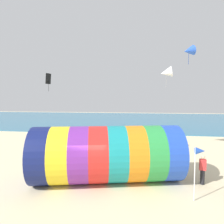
# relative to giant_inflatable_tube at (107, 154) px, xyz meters

# --- Properties ---
(ground_plane) EXTENTS (120.00, 120.00, 0.00)m
(ground_plane) POSITION_rel_giant_inflatable_tube_xyz_m (-1.08, -0.66, -1.64)
(ground_plane) COLOR beige
(sea) EXTENTS (120.00, 40.00, 0.10)m
(sea) POSITION_rel_giant_inflatable_tube_xyz_m (-1.08, 35.77, -1.59)
(sea) COLOR teal
(sea) RESTS_ON ground
(giant_inflatable_tube) EXTENTS (9.04, 5.15, 3.28)m
(giant_inflatable_tube) POSITION_rel_giant_inflatable_tube_xyz_m (0.00, 0.00, 0.00)
(giant_inflatable_tube) COLOR navy
(giant_inflatable_tube) RESTS_ON ground
(kite_handler) EXTENTS (0.39, 0.27, 1.69)m
(kite_handler) POSITION_rel_giant_inflatable_tube_xyz_m (5.43, 0.35, -0.77)
(kite_handler) COLOR black
(kite_handler) RESTS_ON ground
(kite_blue_delta) EXTENTS (1.23, 1.13, 1.68)m
(kite_blue_delta) POSITION_rel_giant_inflatable_tube_xyz_m (5.97, 7.01, 7.40)
(kite_blue_delta) COLOR blue
(kite_black_diamond) EXTENTS (0.40, 0.91, 2.22)m
(kite_black_diamond) POSITION_rel_giant_inflatable_tube_xyz_m (-9.61, 12.35, 5.73)
(kite_black_diamond) COLOR black
(kite_white_delta) EXTENTS (1.29, 1.14, 1.95)m
(kite_white_delta) POSITION_rel_giant_inflatable_tube_xyz_m (4.18, 7.60, 5.64)
(kite_white_delta) COLOR white
(bystander_near_water) EXTENTS (0.41, 0.41, 1.61)m
(bystander_near_water) POSITION_rel_giant_inflatable_tube_xyz_m (-0.43, 11.93, -0.82)
(bystander_near_water) COLOR #726651
(bystander_near_water) RESTS_ON ground
(bystander_mid_beach) EXTENTS (0.38, 0.25, 1.72)m
(bystander_mid_beach) POSITION_rel_giant_inflatable_tube_xyz_m (5.34, 8.95, -0.76)
(bystander_mid_beach) COLOR black
(bystander_mid_beach) RESTS_ON ground
(bystander_far_left) EXTENTS (0.36, 0.24, 1.55)m
(bystander_far_left) POSITION_rel_giant_inflatable_tube_xyz_m (4.83, 8.03, -0.86)
(bystander_far_left) COLOR #726651
(bystander_far_left) RESTS_ON ground
(beach_flag) EXTENTS (0.47, 0.36, 2.61)m
(beach_flag) POSITION_rel_giant_inflatable_tube_xyz_m (4.68, -1.64, 0.68)
(beach_flag) COLOR silver
(beach_flag) RESTS_ON ground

